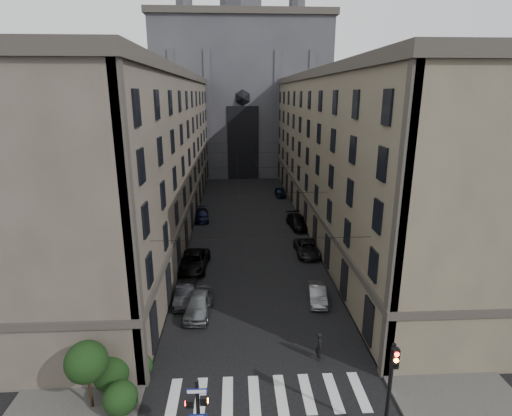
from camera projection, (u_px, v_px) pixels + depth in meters
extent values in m
cube|color=#383533|center=(167.00, 224.00, 51.65)|extent=(7.00, 80.00, 0.15)
cube|color=#383533|center=(328.00, 221.00, 52.73)|extent=(7.00, 80.00, 0.15)
cube|color=beige|center=(268.00, 395.00, 22.47)|extent=(11.00, 3.20, 0.01)
cube|color=#484137|center=(138.00, 155.00, 49.02)|extent=(13.00, 60.00, 18.00)
cube|color=#38332D|center=(132.00, 75.00, 46.41)|extent=(13.60, 60.60, 0.90)
cube|color=#38332D|center=(141.00, 193.00, 50.35)|extent=(13.40, 60.30, 0.50)
cube|color=brown|center=(355.00, 154.00, 50.41)|extent=(13.00, 60.00, 18.00)
cube|color=#38332D|center=(360.00, 75.00, 47.80)|extent=(13.60, 60.60, 0.90)
cube|color=#38332D|center=(352.00, 190.00, 51.74)|extent=(13.40, 60.30, 0.50)
cube|color=#2D2D33|center=(242.00, 100.00, 85.46)|extent=(34.00, 22.00, 30.00)
cube|color=#38332D|center=(241.00, 21.00, 81.16)|extent=(35.00, 23.00, 1.20)
cube|color=black|center=(243.00, 143.00, 77.08)|extent=(6.00, 0.30, 14.00)
cube|color=orange|center=(204.00, 401.00, 18.14)|extent=(0.34, 0.24, 0.38)
cube|color=#FF0C07|center=(190.00, 403.00, 18.26)|extent=(0.34, 0.24, 0.38)
cube|color=navy|center=(197.00, 391.00, 17.82)|extent=(0.95, 0.05, 0.24)
cylinder|color=black|center=(389.00, 391.00, 19.16)|extent=(0.20, 0.20, 5.20)
cube|color=black|center=(395.00, 358.00, 18.39)|extent=(0.34, 0.30, 1.00)
cylinder|color=#FF0C07|center=(397.00, 354.00, 18.15)|extent=(0.22, 0.05, 0.22)
cylinder|color=orange|center=(396.00, 360.00, 18.24)|extent=(0.22, 0.05, 0.22)
cylinder|color=black|center=(396.00, 366.00, 18.33)|extent=(0.22, 0.05, 0.22)
sphere|color=black|center=(120.00, 398.00, 20.82)|extent=(1.80, 1.80, 1.80)
sphere|color=black|center=(111.00, 374.00, 22.47)|extent=(2.00, 2.00, 2.00)
sphere|color=black|center=(141.00, 366.00, 23.58)|extent=(1.40, 1.40, 1.40)
cylinder|color=black|center=(90.00, 388.00, 21.13)|extent=(0.16, 0.16, 2.40)
sphere|color=black|center=(86.00, 362.00, 20.69)|extent=(2.20, 2.20, 2.20)
cylinder|color=black|center=(262.00, 239.00, 25.19)|extent=(14.00, 0.03, 0.03)
cylinder|color=black|center=(253.00, 193.00, 36.70)|extent=(14.00, 0.03, 0.03)
cylinder|color=black|center=(248.00, 168.00, 49.17)|extent=(14.00, 0.03, 0.03)
cylinder|color=black|center=(245.00, 153.00, 61.64)|extent=(14.00, 0.03, 0.03)
cylinder|color=black|center=(244.00, 143.00, 73.15)|extent=(14.00, 0.03, 0.03)
cylinder|color=black|center=(238.00, 170.00, 50.17)|extent=(0.03, 60.00, 0.03)
cylinder|color=black|center=(258.00, 169.00, 50.31)|extent=(0.03, 60.00, 0.03)
imported|color=slate|center=(199.00, 304.00, 30.57)|extent=(2.25, 4.90, 1.63)
imported|color=black|center=(185.00, 294.00, 32.35)|extent=(1.50, 4.26, 1.40)
imported|color=black|center=(194.00, 262.00, 38.31)|extent=(3.04, 5.87, 1.58)
imported|color=black|center=(201.00, 215.00, 53.21)|extent=(2.36, 4.87, 1.37)
imported|color=slate|center=(317.00, 294.00, 32.43)|extent=(1.75, 4.00, 1.28)
imported|color=black|center=(307.00, 248.00, 41.88)|extent=(2.33, 5.01, 1.39)
imported|color=black|center=(298.00, 222.00, 50.15)|extent=(2.83, 5.53, 1.54)
imported|color=black|center=(280.00, 192.00, 65.47)|extent=(1.64, 4.00, 1.36)
imported|color=black|center=(320.00, 346.00, 25.27)|extent=(0.56, 0.76, 1.89)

